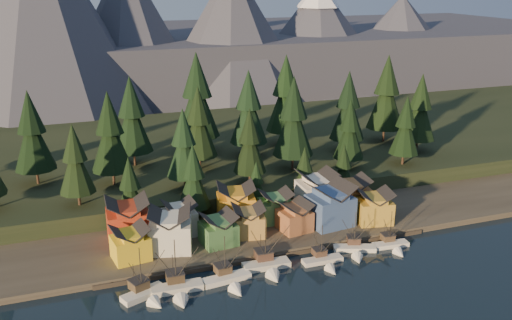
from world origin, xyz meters
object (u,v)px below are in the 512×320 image
object	(u,v)px
house_front_1	(170,229)
house_back_0	(128,219)
boat_1	(178,283)
boat_6	(393,241)
boat_0	(146,288)
house_front_0	(130,242)
boat_4	(325,257)
house_back_1	(179,217)
boat_5	(356,245)
boat_2	(229,275)
boat_3	(268,260)

from	to	relation	value
house_front_1	house_back_0	size ratio (longest dim) A/B	1.09
boat_1	boat_6	world-z (taller)	boat_1
boat_0	house_front_0	distance (m)	15.53
boat_1	boat_4	world-z (taller)	boat_1
boat_6	house_back_1	distance (m)	51.42
boat_5	house_front_1	distance (m)	43.15
boat_6	house_back_0	xyz separation A→B (m)	(-58.53, 22.75, 5.17)
boat_1	boat_2	distance (m)	10.91
house_back_0	boat_5	bearing A→B (deg)	-21.91
house_back_0	house_back_1	size ratio (longest dim) A/B	1.24
house_back_0	boat_0	bearing A→B (deg)	-88.52
boat_6	house_back_1	bearing A→B (deg)	159.62
boat_0	boat_2	bearing A→B (deg)	-22.04
boat_6	house_front_1	xyz separation A→B (m)	(-50.09, 14.62, 4.80)
boat_6	house_front_0	world-z (taller)	house_front_0
house_front_1	house_back_1	size ratio (longest dim) A/B	1.36
boat_0	house_front_1	world-z (taller)	house_front_1
boat_4	house_back_0	xyz separation A→B (m)	(-39.83, 24.29, 5.23)
boat_1	boat_0	bearing A→B (deg)	179.07
house_front_0	house_front_1	bearing A→B (deg)	1.65
boat_5	house_front_0	distance (m)	51.56
house_back_1	boat_2	bearing A→B (deg)	-82.35
boat_1	boat_2	xyz separation A→B (m)	(10.90, 0.29, -0.33)
house_front_0	house_front_1	xyz separation A→B (m)	(9.34, 1.65, 1.04)
boat_4	boat_6	bearing A→B (deg)	5.41
house_front_1	boat_2	bearing A→B (deg)	-47.85
boat_2	house_back_0	distance (m)	30.71
boat_5	house_back_1	xyz separation A→B (m)	(-36.96, 20.78, 4.04)
house_back_0	house_front_0	bearing A→B (deg)	-93.44
boat_1	boat_4	size ratio (longest dim) A/B	1.20
house_front_1	house_back_0	world-z (taller)	house_back_0
boat_1	boat_4	distance (m)	33.61
boat_4	boat_6	xyz separation A→B (m)	(18.69, 1.54, 0.06)
boat_0	boat_6	xyz separation A→B (m)	(58.70, 2.20, -0.53)
boat_4	house_front_0	world-z (taller)	house_front_0
boat_0	house_back_0	xyz separation A→B (m)	(0.17, 24.95, 4.64)
boat_4	house_back_1	distance (m)	36.48
boat_4	house_back_0	size ratio (longest dim) A/B	1.00
boat_0	boat_1	world-z (taller)	boat_1
boat_4	boat_6	world-z (taller)	boat_4
boat_6	house_back_0	distance (m)	63.01
boat_0	house_back_1	bearing A→B (deg)	40.94
house_front_1	house_back_1	distance (m)	8.20
boat_0	boat_3	xyz separation A→B (m)	(27.15, 2.50, 0.08)
boat_6	house_back_1	size ratio (longest dim) A/B	1.17
boat_3	house_back_0	distance (m)	35.40
boat_2	boat_3	xyz separation A→B (m)	(9.84, 2.53, 0.41)
boat_0	boat_6	bearing A→B (deg)	-19.78
boat_4	house_front_0	xyz separation A→B (m)	(-40.74, 14.51, 3.82)
boat_1	house_back_0	bearing A→B (deg)	105.79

